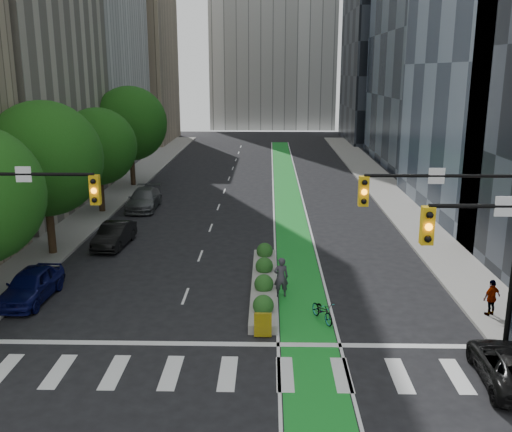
{
  "coord_description": "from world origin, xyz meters",
  "views": [
    {
      "loc": [
        1.4,
        -18.97,
        10.33
      ],
      "look_at": [
        0.75,
        9.59,
        3.0
      ],
      "focal_mm": 40.0,
      "sensor_mm": 36.0,
      "label": 1
    }
  ],
  "objects_px": {
    "parked_car_right": "(509,366)",
    "parked_car_left_near": "(31,285)",
    "median_planter": "(264,281)",
    "parked_car_left_mid": "(114,235)",
    "pedestrian_far": "(492,298)",
    "cyclist": "(281,277)",
    "parked_car_left_far": "(144,199)",
    "bicycle": "(322,311)"
  },
  "relations": [
    {
      "from": "median_planter",
      "to": "parked_car_left_far",
      "type": "height_order",
      "value": "parked_car_left_far"
    },
    {
      "from": "median_planter",
      "to": "parked_car_right",
      "type": "relative_size",
      "value": 2.33
    },
    {
      "from": "parked_car_right",
      "to": "parked_car_left_far",
      "type": "bearing_deg",
      "value": -50.35
    },
    {
      "from": "pedestrian_far",
      "to": "median_planter",
      "type": "bearing_deg",
      "value": -46.63
    },
    {
      "from": "median_planter",
      "to": "parked_car_left_mid",
      "type": "relative_size",
      "value": 2.38
    },
    {
      "from": "parked_car_left_mid",
      "to": "pedestrian_far",
      "type": "distance_m",
      "value": 21.24
    },
    {
      "from": "pedestrian_far",
      "to": "bicycle",
      "type": "bearing_deg",
      "value": -25.26
    },
    {
      "from": "pedestrian_far",
      "to": "parked_car_left_far",
      "type": "bearing_deg",
      "value": -74.06
    },
    {
      "from": "parked_car_left_near",
      "to": "parked_car_left_far",
      "type": "xyz_separation_m",
      "value": [
        1.36,
        17.96,
        0.01
      ]
    },
    {
      "from": "parked_car_left_near",
      "to": "pedestrian_far",
      "type": "relative_size",
      "value": 2.79
    },
    {
      "from": "cyclist",
      "to": "parked_car_left_far",
      "type": "relative_size",
      "value": 0.36
    },
    {
      "from": "parked_car_left_near",
      "to": "pedestrian_far",
      "type": "xyz_separation_m",
      "value": [
        20.42,
        -1.5,
        0.19
      ]
    },
    {
      "from": "bicycle",
      "to": "cyclist",
      "type": "bearing_deg",
      "value": 99.43
    },
    {
      "from": "cyclist",
      "to": "bicycle",
      "type": "bearing_deg",
      "value": 112.59
    },
    {
      "from": "median_planter",
      "to": "parked_car_left_near",
      "type": "xyz_separation_m",
      "value": [
        -10.7,
        -1.69,
        0.38
      ]
    },
    {
      "from": "parked_car_right",
      "to": "parked_car_left_near",
      "type": "bearing_deg",
      "value": -15.39
    },
    {
      "from": "cyclist",
      "to": "parked_car_right",
      "type": "xyz_separation_m",
      "value": [
        7.6,
        -7.42,
        -0.35
      ]
    },
    {
      "from": "median_planter",
      "to": "bicycle",
      "type": "relative_size",
      "value": 6.02
    },
    {
      "from": "parked_car_left_mid",
      "to": "parked_car_left_far",
      "type": "height_order",
      "value": "parked_car_left_far"
    },
    {
      "from": "parked_car_right",
      "to": "cyclist",
      "type": "bearing_deg",
      "value": -40.4
    },
    {
      "from": "bicycle",
      "to": "parked_car_right",
      "type": "height_order",
      "value": "parked_car_right"
    },
    {
      "from": "median_planter",
      "to": "parked_car_left_mid",
      "type": "bearing_deg",
      "value": 143.56
    },
    {
      "from": "parked_car_left_near",
      "to": "parked_car_left_mid",
      "type": "xyz_separation_m",
      "value": [
        1.62,
        8.39,
        -0.05
      ]
    },
    {
      "from": "median_planter",
      "to": "bicycle",
      "type": "distance_m",
      "value": 4.38
    },
    {
      "from": "median_planter",
      "to": "parked_car_left_near",
      "type": "relative_size",
      "value": 2.31
    },
    {
      "from": "bicycle",
      "to": "cyclist",
      "type": "height_order",
      "value": "cyclist"
    },
    {
      "from": "parked_car_right",
      "to": "pedestrian_far",
      "type": "bearing_deg",
      "value": -100.34
    },
    {
      "from": "cyclist",
      "to": "parked_car_right",
      "type": "distance_m",
      "value": 10.63
    },
    {
      "from": "parked_car_left_mid",
      "to": "parked_car_left_far",
      "type": "bearing_deg",
      "value": 95.76
    },
    {
      "from": "parked_car_left_mid",
      "to": "parked_car_right",
      "type": "distance_m",
      "value": 23.09
    },
    {
      "from": "pedestrian_far",
      "to": "parked_car_right",
      "type": "bearing_deg",
      "value": 47.28
    },
    {
      "from": "bicycle",
      "to": "parked_car_left_mid",
      "type": "bearing_deg",
      "value": 114.79
    },
    {
      "from": "parked_car_left_near",
      "to": "parked_car_left_mid",
      "type": "bearing_deg",
      "value": 81.04
    },
    {
      "from": "pedestrian_far",
      "to": "cyclist",
      "type": "bearing_deg",
      "value": -42.46
    },
    {
      "from": "median_planter",
      "to": "cyclist",
      "type": "distance_m",
      "value": 1.38
    },
    {
      "from": "parked_car_left_far",
      "to": "pedestrian_far",
      "type": "height_order",
      "value": "pedestrian_far"
    },
    {
      "from": "cyclist",
      "to": "parked_car_left_far",
      "type": "height_order",
      "value": "cyclist"
    },
    {
      "from": "median_planter",
      "to": "cyclist",
      "type": "height_order",
      "value": "cyclist"
    },
    {
      "from": "parked_car_left_far",
      "to": "parked_car_right",
      "type": "xyz_separation_m",
      "value": [
        17.74,
        -24.65,
        -0.16
      ]
    },
    {
      "from": "parked_car_left_far",
      "to": "parked_car_right",
      "type": "distance_m",
      "value": 30.37
    },
    {
      "from": "cyclist",
      "to": "pedestrian_far",
      "type": "relative_size",
      "value": 1.2
    },
    {
      "from": "parked_car_left_mid",
      "to": "parked_car_right",
      "type": "height_order",
      "value": "parked_car_left_mid"
    }
  ]
}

